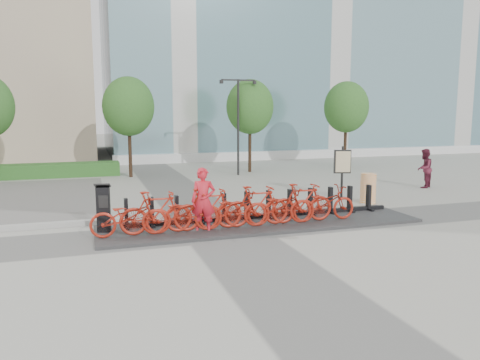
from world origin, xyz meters
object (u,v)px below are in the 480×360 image
object	(u,v)px
kiosk	(103,208)
map_sign	(342,164)
bike_0	(129,216)
construction_barrel	(368,188)
pedestrian	(424,168)
worker_red	(203,201)

from	to	relation	value
kiosk	map_sign	size ratio (longest dim) A/B	0.67
kiosk	map_sign	bearing A→B (deg)	26.28
bike_0	construction_barrel	bearing A→B (deg)	-75.45
bike_0	pedestrian	distance (m)	13.90
worker_red	kiosk	bearing A→B (deg)	-179.20
pedestrian	map_sign	world-z (taller)	map_sign
pedestrian	kiosk	bearing A→B (deg)	-18.53
kiosk	worker_red	distance (m)	2.74
bike_0	pedestrian	world-z (taller)	pedestrian
map_sign	worker_red	bearing A→B (deg)	-134.25
worker_red	pedestrian	xyz separation A→B (m)	(11.13, 4.58, -0.06)
bike_0	pedestrian	bearing A→B (deg)	-70.97
bike_0	construction_barrel	size ratio (longest dim) A/B	1.84
bike_0	construction_barrel	distance (m)	9.11
pedestrian	map_sign	distance (m)	4.84
worker_red	pedestrian	distance (m)	12.03
bike_0	map_sign	bearing A→B (deg)	-67.36
pedestrian	construction_barrel	world-z (taller)	pedestrian
kiosk	map_sign	xyz separation A→B (m)	(9.05, 2.82, 0.61)
construction_barrel	pedestrian	bearing A→B (deg)	27.41
kiosk	worker_red	size ratio (longest dim) A/B	0.74
worker_red	construction_barrel	world-z (taller)	worker_red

